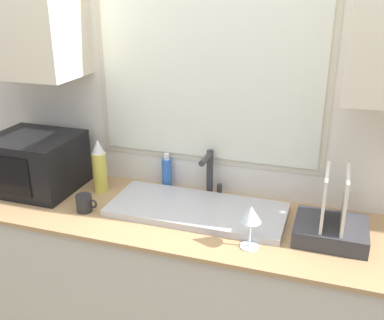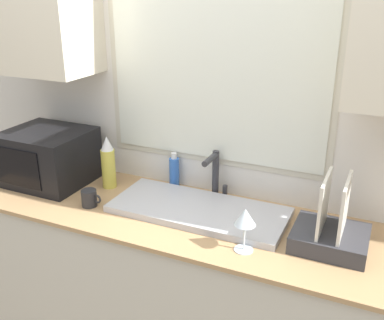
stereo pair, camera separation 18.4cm
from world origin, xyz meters
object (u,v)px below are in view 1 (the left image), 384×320
Objects in this scene: faucet at (210,170)px; soap_bottle at (167,173)px; microwave at (35,162)px; dish_rack at (331,225)px; spray_bottle at (99,167)px; mug_near_sink at (85,203)px; wine_glass at (251,216)px.

faucet is 0.24m from soap_bottle.
microwave is 0.65m from soap_bottle.
spray_bottle is at bearing 174.37° from dish_rack.
faucet reaches higher than soap_bottle.
mug_near_sink is (-1.06, -0.11, -0.02)m from dish_rack.
microwave is 2.29× the size of wine_glass.
spray_bottle is 2.63× the size of mug_near_sink.
microwave is at bearing 157.37° from mug_near_sink.
faucet is 1.25× the size of soap_bottle.
faucet is 0.56× the size of microwave.
faucet reaches higher than wine_glass.
soap_bottle is at bearing 18.29° from microwave.
soap_bottle is (0.61, 0.20, -0.05)m from microwave.
microwave reaches higher than mug_near_sink.
wine_glass is at bearing -18.78° from spray_bottle.
soap_bottle is 1.80× the size of mug_near_sink.
faucet is 0.61m from dish_rack.
spray_bottle is 1.50× the size of wine_glass.
faucet is 0.86× the size of spray_bottle.
wine_glass is at bearing -10.41° from microwave.
mug_near_sink is (-0.49, -0.33, -0.09)m from faucet.
spray_bottle is 0.84m from wine_glass.
mug_near_sink is 0.77m from wine_glass.
mug_near_sink is at bearing -80.19° from spray_bottle.
microwave is 1.14m from wine_glass.
faucet is 0.54m from spray_bottle.
microwave is 4.02× the size of mug_near_sink.
mug_near_sink is at bearing -22.63° from microwave.
spray_bottle reaches higher than soap_bottle.
microwave reaches higher than wine_glass.
wine_glass is at bearing -39.08° from soap_bottle.
soap_bottle is at bearing 140.92° from wine_glass.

